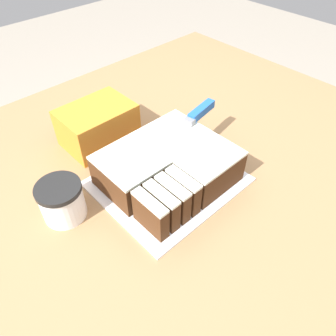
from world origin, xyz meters
The scene contains 7 objects.
ground_plane centered at (0.00, 0.00, 0.00)m, with size 8.00×8.00×0.00m, color #9E9384.
countertop centered at (0.00, 0.00, 0.48)m, with size 1.40×1.10×0.96m.
cake_board centered at (-0.06, -0.07, 0.96)m, with size 0.33×0.29×0.01m.
cake centered at (-0.05, -0.07, 1.01)m, with size 0.29×0.25×0.09m.
knife centered at (0.07, -0.02, 1.06)m, with size 0.33×0.08×0.02m.
coffee_cup centered at (-0.30, 0.01, 1.00)m, with size 0.10×0.10×0.09m.
storage_box centered at (-0.09, 0.18, 1.01)m, with size 0.19×0.14×0.11m.
Camera 1 is at (-0.45, -0.49, 1.55)m, focal length 35.00 mm.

